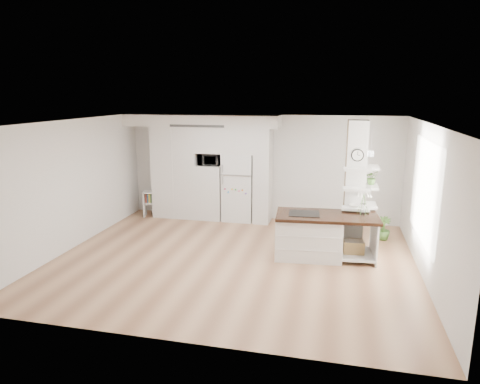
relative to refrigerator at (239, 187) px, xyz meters
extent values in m
cube|color=tan|center=(0.53, -2.68, -0.88)|extent=(7.00, 6.00, 0.01)
cube|color=white|center=(0.53, -2.68, 1.82)|extent=(7.00, 6.00, 0.04)
cube|color=silver|center=(0.53, 0.32, 0.47)|extent=(7.00, 0.04, 2.70)
cube|color=silver|center=(0.53, -5.68, 0.47)|extent=(7.00, 0.04, 2.70)
cube|color=silver|center=(-2.98, -2.68, 0.47)|extent=(0.04, 6.00, 2.70)
cube|color=silver|center=(4.03, -2.68, 0.47)|extent=(0.04, 6.00, 2.70)
cube|color=silver|center=(-1.68, -0.01, 0.32)|extent=(1.20, 0.65, 2.40)
cube|color=silver|center=(-0.75, -0.01, -0.17)|extent=(0.65, 0.65, 1.42)
cube|color=silver|center=(-0.75, -0.01, 1.20)|extent=(0.65, 0.65, 0.65)
cube|color=silver|center=(0.00, -0.01, 1.20)|extent=(0.85, 0.65, 0.65)
cube|color=silver|center=(0.62, -0.01, 0.32)|extent=(0.40, 0.65, 2.40)
cube|color=silver|center=(-0.97, -0.03, 1.67)|extent=(4.00, 0.70, 0.30)
cube|color=#262626|center=(-0.97, -0.37, 1.56)|extent=(1.40, 0.04, 0.06)
cube|color=white|center=(0.00, 0.00, 0.00)|extent=(0.78, 0.66, 1.75)
cube|color=#B2B2B7|center=(0.00, -0.34, 0.36)|extent=(0.78, 0.01, 0.03)
cube|color=silver|center=(2.82, -1.48, 0.47)|extent=(0.40, 0.40, 2.70)
cube|color=tan|center=(2.61, -1.48, 0.47)|extent=(0.02, 0.40, 2.70)
cube|color=tan|center=(2.82, -1.27, 0.47)|extent=(0.40, 0.02, 2.70)
cylinder|color=black|center=(2.82, -1.69, 1.14)|extent=(0.25, 0.03, 0.25)
cylinder|color=white|center=(2.82, -1.71, 1.14)|extent=(0.21, 0.01, 0.21)
plane|color=white|center=(4.00, -2.38, 0.62)|extent=(0.00, 2.40, 2.40)
cylinder|color=white|center=(2.23, -2.53, 1.24)|extent=(0.12, 0.12, 0.10)
cube|color=silver|center=(1.95, -2.21, -0.46)|extent=(1.35, 0.95, 0.83)
cube|color=silver|center=(2.89, -2.13, -0.77)|extent=(0.76, 0.90, 0.04)
cube|color=silver|center=(3.22, -2.10, -0.46)|extent=(0.10, 0.84, 0.83)
cube|color=black|center=(2.29, -2.18, -0.01)|extent=(2.05, 1.10, 0.06)
cube|color=black|center=(1.85, -2.22, 0.02)|extent=(0.63, 0.54, 0.01)
cube|color=olive|center=(2.84, -2.14, -0.62)|extent=(0.42, 0.33, 0.25)
cylinder|color=white|center=(2.98, -2.02, 0.13)|extent=(0.12, 0.12, 0.22)
cube|color=silver|center=(-2.53, -0.24, -0.54)|extent=(0.10, 0.33, 0.68)
cube|color=silver|center=(-2.01, -0.12, -0.54)|extent=(0.10, 0.33, 0.68)
cube|color=silver|center=(-2.27, -0.18, -0.21)|extent=(0.63, 0.45, 0.03)
cube|color=silver|center=(-2.27, -0.18, -0.51)|extent=(0.60, 0.44, 0.03)
sphere|color=white|center=(-2.19, -0.17, -0.71)|extent=(0.33, 0.33, 0.33)
imported|color=#45752F|center=(2.57, -1.55, -0.64)|extent=(0.27, 0.22, 0.48)
imported|color=#45752F|center=(3.52, -0.79, -0.61)|extent=(0.35, 0.35, 0.53)
imported|color=#2D2D2D|center=(-0.75, -0.06, 0.69)|extent=(0.54, 0.37, 0.30)
imported|color=#45752F|center=(3.15, -1.38, 0.65)|extent=(0.27, 0.23, 0.30)
imported|color=white|center=(2.82, -1.78, 0.13)|extent=(0.22, 0.22, 0.05)
camera|label=1|loc=(2.44, -10.45, 2.34)|focal=32.00mm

